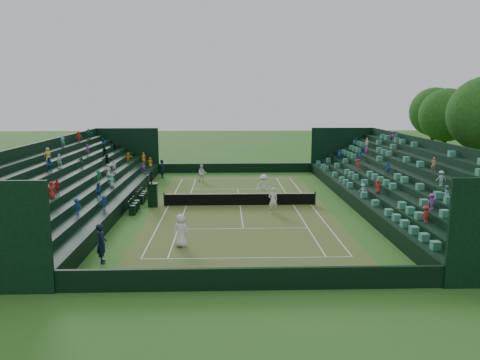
{
  "coord_description": "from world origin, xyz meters",
  "views": [
    {
      "loc": [
        -1.12,
        -34.96,
        8.26
      ],
      "look_at": [
        0.0,
        0.0,
        2.0
      ],
      "focal_mm": 35.0,
      "sensor_mm": 36.0,
      "label": 1
    }
  ],
  "objects_px": {
    "tennis_net": "(240,199)",
    "umpire_chair": "(152,192)",
    "player_far_east": "(264,186)",
    "player_far_west": "(202,173)",
    "player_near_east": "(273,200)",
    "player_near_west": "(181,231)"
  },
  "relations": [
    {
      "from": "player_near_west",
      "to": "player_far_east",
      "type": "xyz_separation_m",
      "value": [
        5.63,
        12.57,
        0.05
      ]
    },
    {
      "from": "tennis_net",
      "to": "player_far_east",
      "type": "relative_size",
      "value": 5.94
    },
    {
      "from": "umpire_chair",
      "to": "player_far_east",
      "type": "xyz_separation_m",
      "value": [
        8.69,
        2.81,
        -0.17
      ]
    },
    {
      "from": "player_near_east",
      "to": "player_far_east",
      "type": "relative_size",
      "value": 0.97
    },
    {
      "from": "player_near_west",
      "to": "player_near_east",
      "type": "height_order",
      "value": "player_near_east"
    },
    {
      "from": "player_far_west",
      "to": "player_near_west",
      "type": "bearing_deg",
      "value": -89.65
    },
    {
      "from": "tennis_net",
      "to": "player_far_east",
      "type": "xyz_separation_m",
      "value": [
        2.04,
        2.71,
        0.46
      ]
    },
    {
      "from": "umpire_chair",
      "to": "player_near_west",
      "type": "xyz_separation_m",
      "value": [
        3.06,
        -9.76,
        -0.22
      ]
    },
    {
      "from": "player_far_west",
      "to": "player_far_east",
      "type": "bearing_deg",
      "value": -53.39
    },
    {
      "from": "player_far_east",
      "to": "tennis_net",
      "type": "bearing_deg",
      "value": -132.45
    },
    {
      "from": "tennis_net",
      "to": "umpire_chair",
      "type": "bearing_deg",
      "value": -179.13
    },
    {
      "from": "tennis_net",
      "to": "player_near_east",
      "type": "xyz_separation_m",
      "value": [
        2.28,
        -2.49,
        0.43
      ]
    },
    {
      "from": "tennis_net",
      "to": "player_far_west",
      "type": "height_order",
      "value": "player_far_west"
    },
    {
      "from": "umpire_chair",
      "to": "player_far_east",
      "type": "height_order",
      "value": "umpire_chair"
    },
    {
      "from": "player_near_east",
      "to": "player_far_west",
      "type": "bearing_deg",
      "value": -80.28
    },
    {
      "from": "tennis_net",
      "to": "umpire_chair",
      "type": "distance_m",
      "value": 6.68
    },
    {
      "from": "player_far_west",
      "to": "umpire_chair",
      "type": "bearing_deg",
      "value": -106.57
    },
    {
      "from": "tennis_net",
      "to": "player_near_west",
      "type": "relative_size",
      "value": 6.25
    },
    {
      "from": "umpire_chair",
      "to": "player_far_west",
      "type": "relative_size",
      "value": 1.58
    },
    {
      "from": "umpire_chair",
      "to": "tennis_net",
      "type": "bearing_deg",
      "value": 0.87
    },
    {
      "from": "tennis_net",
      "to": "player_near_east",
      "type": "height_order",
      "value": "player_near_east"
    },
    {
      "from": "tennis_net",
      "to": "umpire_chair",
      "type": "xyz_separation_m",
      "value": [
        -6.65,
        -0.1,
        0.63
      ]
    }
  ]
}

